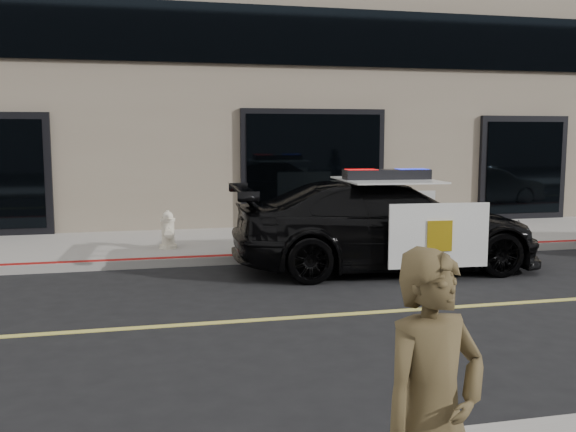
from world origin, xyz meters
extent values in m
plane|color=black|center=(0.00, 0.00, 0.00)|extent=(120.00, 120.00, 0.00)
cube|color=gray|center=(0.00, 5.25, 0.07)|extent=(60.00, 3.50, 0.15)
cube|color=#756856|center=(0.00, 10.50, 6.00)|extent=(60.00, 7.00, 12.00)
imported|color=black|center=(-0.95, 2.52, 0.75)|extent=(2.79, 5.47, 1.51)
cube|color=white|center=(-0.52, 1.41, 0.73)|extent=(1.61, 0.14, 1.01)
cube|color=white|center=(-0.38, 3.56, 0.73)|extent=(1.61, 0.14, 1.01)
cube|color=white|center=(-0.95, 2.52, 1.52)|extent=(1.62, 1.90, 0.03)
cube|color=gold|center=(-0.52, 1.38, 0.73)|extent=(0.40, 0.04, 0.48)
cube|color=black|center=(-0.95, 2.52, 1.61)|extent=(1.47, 0.47, 0.18)
cube|color=red|center=(-1.39, 2.55, 1.62)|extent=(0.52, 0.36, 0.16)
cube|color=#0C19CC|center=(-0.51, 2.49, 1.62)|extent=(0.52, 0.36, 0.16)
cylinder|color=beige|center=(-4.49, 4.54, 0.19)|extent=(0.33, 0.33, 0.07)
cylinder|color=beige|center=(-4.49, 4.54, 0.45)|extent=(0.24, 0.24, 0.45)
cylinder|color=beige|center=(-4.49, 4.54, 0.69)|extent=(0.28, 0.28, 0.05)
sphere|color=beige|center=(-4.49, 4.54, 0.75)|extent=(0.21, 0.21, 0.21)
cylinder|color=beige|center=(-4.49, 4.54, 0.84)|extent=(0.06, 0.06, 0.06)
cylinder|color=beige|center=(-4.49, 4.69, 0.51)|extent=(0.12, 0.11, 0.12)
cylinder|color=beige|center=(-4.49, 4.39, 0.51)|extent=(0.12, 0.11, 0.12)
cylinder|color=beige|center=(-4.49, 4.36, 0.45)|extent=(0.15, 0.13, 0.15)
imported|color=#4E4026|center=(-3.71, -4.96, 0.95)|extent=(0.79, 0.70, 1.61)
camera|label=1|loc=(-4.99, -7.55, 2.26)|focal=40.00mm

